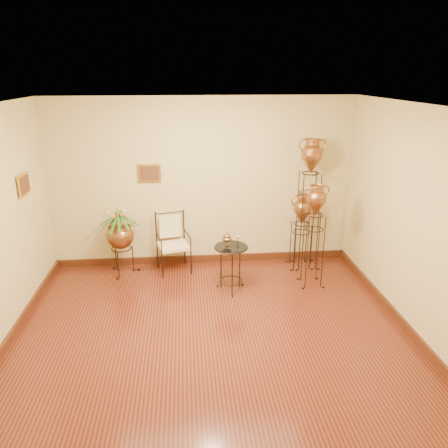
{
  "coord_description": "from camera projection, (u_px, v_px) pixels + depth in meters",
  "views": [
    {
      "loc": [
        -0.28,
        -4.52,
        3.14
      ],
      "look_at": [
        0.25,
        1.3,
        1.1
      ],
      "focal_mm": 35.0,
      "sensor_mm": 36.0,
      "label": 1
    }
  ],
  "objects": [
    {
      "name": "room_shell",
      "position": [
        211.0,
        209.0,
        4.74
      ],
      "size": [
        5.02,
        5.02,
        2.81
      ],
      "color": "#CEC385",
      "rests_on": "ground"
    },
    {
      "name": "amphora_tall",
      "position": [
        309.0,
        203.0,
        7.11
      ],
      "size": [
        0.57,
        0.57,
        2.19
      ],
      "rotation": [
        0.0,
        0.0,
        -0.42
      ],
      "color": "black",
      "rests_on": "ground"
    },
    {
      "name": "side_table",
      "position": [
        231.0,
        267.0,
        6.54
      ],
      "size": [
        0.53,
        0.53,
        0.9
      ],
      "rotation": [
        0.0,
        0.0,
        0.08
      ],
      "color": "black",
      "rests_on": "ground"
    },
    {
      "name": "amphora_short",
      "position": [
        301.0,
        231.0,
        7.26
      ],
      "size": [
        0.47,
        0.47,
        1.28
      ],
      "rotation": [
        0.0,
        0.0,
        -0.25
      ],
      "color": "black",
      "rests_on": "ground"
    },
    {
      "name": "planter_urn",
      "position": [
        120.0,
        233.0,
        6.98
      ],
      "size": [
        0.7,
        0.7,
        1.26
      ],
      "rotation": [
        0.0,
        0.0,
        -0.03
      ],
      "color": "black",
      "rests_on": "ground"
    },
    {
      "name": "amphora_mid",
      "position": [
        314.0,
        235.0,
        6.57
      ],
      "size": [
        0.41,
        0.41,
        1.61
      ],
      "rotation": [
        0.0,
        0.0,
        -0.16
      ],
      "color": "black",
      "rests_on": "ground"
    },
    {
      "name": "ground",
      "position": [
        213.0,
        345.0,
        5.31
      ],
      "size": [
        5.0,
        5.0,
        0.0
      ],
      "primitive_type": "plane",
      "color": "maroon",
      "rests_on": "ground"
    },
    {
      "name": "armchair",
      "position": [
        173.0,
        244.0,
        7.13
      ],
      "size": [
        0.65,
        0.62,
        0.97
      ],
      "rotation": [
        0.0,
        0.0,
        0.24
      ],
      "color": "black",
      "rests_on": "ground"
    }
  ]
}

